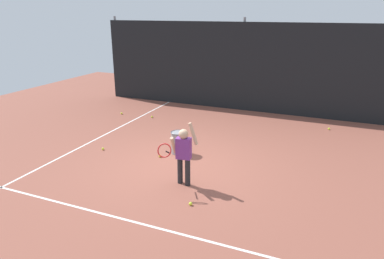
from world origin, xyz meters
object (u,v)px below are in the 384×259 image
at_px(tennis_ball_2, 160,156).
at_px(tennis_ball_4, 191,204).
at_px(tennis_ball_0, 329,129).
at_px(tennis_player, 183,152).
at_px(tennis_ball_5, 152,117).
at_px(ball_hopper, 178,142).
at_px(tennis_ball_3, 103,149).
at_px(tennis_ball_1, 122,113).

bearing_deg(tennis_ball_2, tennis_ball_4, -48.23).
bearing_deg(tennis_ball_0, tennis_ball_4, -110.78).
bearing_deg(tennis_player, tennis_ball_0, 53.75).
bearing_deg(tennis_player, tennis_ball_5, 118.45).
relative_size(ball_hopper, tennis_ball_0, 8.52).
xyz_separation_m(tennis_ball_2, tennis_ball_3, (-1.59, -0.16, 0.00)).
relative_size(tennis_ball_0, tennis_ball_3, 1.00).
relative_size(tennis_ball_2, tennis_ball_4, 1.00).
distance_m(tennis_ball_1, tennis_ball_2, 4.14).
height_order(ball_hopper, tennis_ball_1, ball_hopper).
bearing_deg(tennis_ball_4, tennis_ball_3, 153.01).
distance_m(tennis_player, tennis_ball_5, 4.97).
relative_size(tennis_ball_0, tennis_ball_4, 1.00).
relative_size(tennis_player, ball_hopper, 2.40).
distance_m(ball_hopper, tennis_ball_4, 2.58).
xyz_separation_m(tennis_player, tennis_ball_3, (-2.70, 0.91, -0.69)).
bearing_deg(ball_hopper, tennis_ball_0, 45.03).
bearing_deg(tennis_ball_0, tennis_ball_3, -142.84).
bearing_deg(tennis_ball_3, tennis_ball_5, 94.62).
height_order(tennis_ball_1, tennis_ball_5, same).
bearing_deg(tennis_ball_4, tennis_ball_2, 131.77).
distance_m(tennis_ball_3, tennis_ball_4, 3.57).
distance_m(tennis_ball_1, tennis_ball_3, 3.32).
xyz_separation_m(tennis_ball_0, tennis_ball_2, (-3.73, -3.88, 0.00)).
bearing_deg(tennis_ball_1, tennis_ball_0, 8.77).
bearing_deg(ball_hopper, tennis_ball_3, -162.44).
bearing_deg(tennis_ball_2, tennis_ball_3, -174.34).
relative_size(tennis_ball_0, tennis_ball_2, 1.00).
height_order(tennis_ball_0, tennis_ball_1, same).
height_order(tennis_ball_1, tennis_ball_2, same).
xyz_separation_m(tennis_ball_3, tennis_ball_5, (-0.25, 3.04, 0.00)).
height_order(ball_hopper, tennis_ball_2, ball_hopper).
distance_m(tennis_player, tennis_ball_0, 5.64).
bearing_deg(tennis_ball_0, tennis_ball_2, -133.90).
bearing_deg(tennis_ball_1, tennis_player, -43.35).
bearing_deg(tennis_ball_4, tennis_ball_5, 126.33).
xyz_separation_m(ball_hopper, tennis_ball_0, (3.43, 3.44, -0.26)).
distance_m(ball_hopper, tennis_ball_5, 3.25).
distance_m(ball_hopper, tennis_ball_1, 4.10).
height_order(tennis_ball_2, tennis_ball_4, same).
height_order(tennis_player, tennis_ball_5, tennis_player).
height_order(tennis_ball_2, tennis_ball_5, same).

